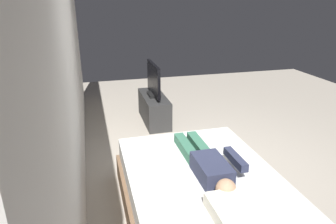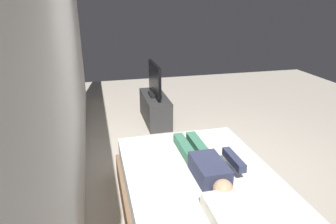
{
  "view_description": "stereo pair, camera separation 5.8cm",
  "coord_description": "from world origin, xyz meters",
  "px_view_note": "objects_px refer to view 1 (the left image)",
  "views": [
    {
      "loc": [
        -3.31,
        1.36,
        2.18
      ],
      "look_at": [
        0.49,
        0.36,
        0.69
      ],
      "focal_mm": 32.6,
      "sensor_mm": 36.0,
      "label": 1
    },
    {
      "loc": [
        -3.33,
        1.3,
        2.18
      ],
      "look_at": [
        0.49,
        0.36,
        0.69
      ],
      "focal_mm": 32.6,
      "sensor_mm": 36.0,
      "label": 2
    }
  ],
  "objects_px": {
    "pillow": "(235,213)",
    "person": "(208,163)",
    "tv_stand": "(154,109)",
    "remote": "(237,157)",
    "bed": "(201,196)",
    "tv": "(154,80)"
  },
  "relations": [
    {
      "from": "bed",
      "to": "tv",
      "type": "distance_m",
      "value": 2.76
    },
    {
      "from": "bed",
      "to": "remote",
      "type": "bearing_deg",
      "value": -69.02
    },
    {
      "from": "pillow",
      "to": "tv",
      "type": "xyz_separation_m",
      "value": [
        3.41,
        -0.09,
        0.18
      ]
    },
    {
      "from": "remote",
      "to": "tv_stand",
      "type": "height_order",
      "value": "remote"
    },
    {
      "from": "remote",
      "to": "pillow",
      "type": "bearing_deg",
      "value": 152.01
    },
    {
      "from": "tv",
      "to": "tv_stand",
      "type": "bearing_deg",
      "value": 14.04
    },
    {
      "from": "pillow",
      "to": "person",
      "type": "bearing_deg",
      "value": -5.04
    },
    {
      "from": "bed",
      "to": "tv_stand",
      "type": "relative_size",
      "value": 1.86
    },
    {
      "from": "remote",
      "to": "person",
      "type": "bearing_deg",
      "value": 110.47
    },
    {
      "from": "person",
      "to": "tv",
      "type": "relative_size",
      "value": 1.43
    },
    {
      "from": "tv_stand",
      "to": "tv",
      "type": "bearing_deg",
      "value": -165.96
    },
    {
      "from": "remote",
      "to": "tv_stand",
      "type": "bearing_deg",
      "value": 8.58
    },
    {
      "from": "tv_stand",
      "to": "tv",
      "type": "height_order",
      "value": "tv"
    },
    {
      "from": "person",
      "to": "pillow",
      "type": "bearing_deg",
      "value": 174.96
    },
    {
      "from": "tv_stand",
      "to": "tv",
      "type": "xyz_separation_m",
      "value": [
        -0.0,
        -0.0,
        0.53
      ]
    },
    {
      "from": "person",
      "to": "remote",
      "type": "bearing_deg",
      "value": -69.53
    },
    {
      "from": "bed",
      "to": "person",
      "type": "distance_m",
      "value": 0.36
    },
    {
      "from": "tv_stand",
      "to": "remote",
      "type": "bearing_deg",
      "value": -171.42
    },
    {
      "from": "person",
      "to": "tv",
      "type": "xyz_separation_m",
      "value": [
        2.68,
        -0.02,
        0.16
      ]
    },
    {
      "from": "bed",
      "to": "tv_stand",
      "type": "bearing_deg",
      "value": -1.87
    },
    {
      "from": "pillow",
      "to": "remote",
      "type": "distance_m",
      "value": 1.0
    },
    {
      "from": "tv",
      "to": "person",
      "type": "bearing_deg",
      "value": 179.49
    }
  ]
}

